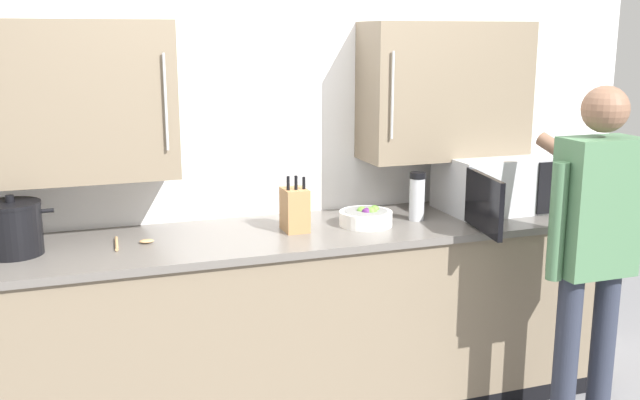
# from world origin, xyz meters

# --- Properties ---
(back_wall_tiled) EXTENTS (4.26, 0.44, 2.73)m
(back_wall_tiled) POSITION_xyz_m (0.00, 1.19, 1.41)
(back_wall_tiled) COLOR white
(back_wall_tiled) RESTS_ON ground_plane
(counter_unit) EXTENTS (3.44, 0.70, 0.94)m
(counter_unit) POSITION_xyz_m (0.00, 0.85, 0.47)
(counter_unit) COLOR #756651
(counter_unit) RESTS_ON ground_plane
(microwave_oven) EXTENTS (0.64, 0.79, 0.29)m
(microwave_oven) POSITION_xyz_m (1.14, 0.89, 1.09)
(microwave_oven) COLOR #B7BABF
(microwave_oven) RESTS_ON counter_unit
(stock_pot) EXTENTS (0.34, 0.25, 0.26)m
(stock_pot) POSITION_xyz_m (-1.20, 0.87, 1.06)
(stock_pot) COLOR black
(stock_pot) RESTS_ON counter_unit
(fruit_bowl) EXTENTS (0.26, 0.26, 0.09)m
(fruit_bowl) POSITION_xyz_m (0.40, 0.83, 0.98)
(fruit_bowl) COLOR white
(fruit_bowl) RESTS_ON counter_unit
(knife_block) EXTENTS (0.11, 0.15, 0.27)m
(knife_block) POSITION_xyz_m (0.04, 0.85, 1.05)
(knife_block) COLOR #A37547
(knife_block) RESTS_ON counter_unit
(thermos_flask) EXTENTS (0.08, 0.08, 0.24)m
(thermos_flask) POSITION_xyz_m (0.68, 0.84, 1.06)
(thermos_flask) COLOR #B7BABF
(thermos_flask) RESTS_ON counter_unit
(wooden_spoon) EXTENTS (0.18, 0.20, 0.02)m
(wooden_spoon) POSITION_xyz_m (-0.71, 0.86, 0.95)
(wooden_spoon) COLOR tan
(wooden_spoon) RESTS_ON counter_unit
(person_figure) EXTENTS (0.44, 0.55, 1.64)m
(person_figure) POSITION_xyz_m (1.19, 0.16, 0.98)
(person_figure) COLOR #282D3D
(person_figure) RESTS_ON ground_plane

